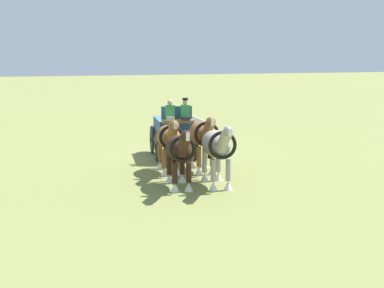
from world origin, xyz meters
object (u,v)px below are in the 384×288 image
at_px(show_wagon, 173,131).
at_px(draft_horse_lead_near, 217,146).
at_px(draft_horse_rear_near, 203,136).
at_px(draft_horse_rear_off, 169,139).
at_px(draft_horse_lead_off, 179,151).

distance_m(show_wagon, draft_horse_lead_near, 6.07).
bearing_deg(draft_horse_rear_near, draft_horse_rear_off, -102.45).
bearing_deg(draft_horse_rear_near, show_wagon, 178.02).
relative_size(draft_horse_rear_near, draft_horse_lead_near, 0.99).
bearing_deg(draft_horse_rear_off, show_wagon, 156.57).
bearing_deg(show_wagon, draft_horse_lead_off, -18.85).
distance_m(show_wagon, draft_horse_rear_near, 3.50).
bearing_deg(draft_horse_rear_off, draft_horse_lead_off, -12.71).
bearing_deg(draft_horse_rear_off, draft_horse_rear_near, 77.55).
xyz_separation_m(draft_horse_rear_near, draft_horse_lead_off, (2.27, -1.84, -0.12)).
relative_size(show_wagon, draft_horse_rear_near, 1.79).
height_order(draft_horse_rear_near, draft_horse_lead_off, draft_horse_rear_near).
height_order(show_wagon, draft_horse_lead_near, show_wagon).
xyz_separation_m(show_wagon, draft_horse_rear_near, (3.49, -0.12, 0.23)).
bearing_deg(draft_horse_lead_near, draft_horse_rear_near, 167.29).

